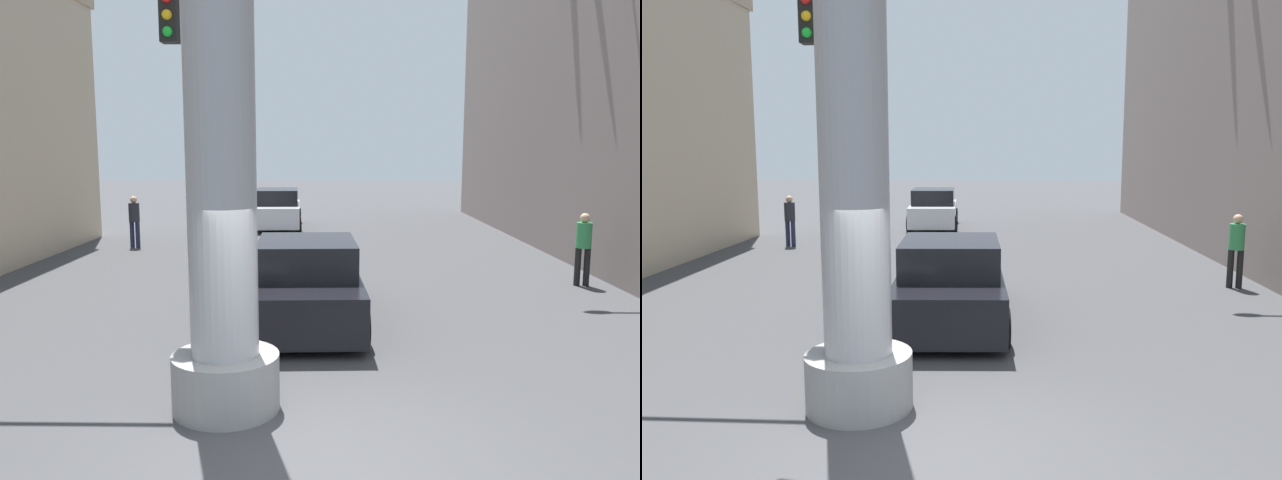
% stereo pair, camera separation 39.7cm
% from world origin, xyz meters
% --- Properties ---
extents(ground_plane, '(93.18, 93.18, 0.00)m').
position_xyz_m(ground_plane, '(0.00, 10.00, 0.00)').
color(ground_plane, '#424244').
extents(neon_sign_pole, '(2.75, 1.32, 10.29)m').
position_xyz_m(neon_sign_pole, '(-1.10, 1.44, 4.50)').
color(neon_sign_pole, '#9E9EA3').
rests_on(neon_sign_pole, ground).
extents(street_lamp, '(2.61, 0.28, 6.97)m').
position_xyz_m(street_lamp, '(6.53, 8.70, 4.24)').
color(street_lamp, '#59595E').
rests_on(street_lamp, ground).
extents(car_lead, '(2.17, 4.94, 1.56)m').
position_xyz_m(car_lead, '(-0.27, 5.48, 0.70)').
color(car_lead, black).
rests_on(car_lead, ground).
extents(car_far, '(2.10, 4.31, 1.56)m').
position_xyz_m(car_far, '(-1.98, 19.25, 0.73)').
color(car_far, black).
rests_on(car_far, ground).
extents(palm_tree_mid_right, '(3.18, 3.26, 9.71)m').
position_xyz_m(palm_tree_mid_right, '(7.50, 12.08, 5.56)').
color(palm_tree_mid_right, brown).
rests_on(palm_tree_mid_right, ground).
extents(pedestrian_far_left, '(0.40, 0.40, 1.66)m').
position_xyz_m(pedestrian_far_left, '(-6.15, 14.01, 0.97)').
color(pedestrian_far_left, '#1E233F').
rests_on(pedestrian_far_left, ground).
extents(pedestrian_mid_right, '(0.41, 0.41, 1.71)m').
position_xyz_m(pedestrian_mid_right, '(6.05, 8.53, 1.00)').
color(pedestrian_mid_right, black).
rests_on(pedestrian_mid_right, ground).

